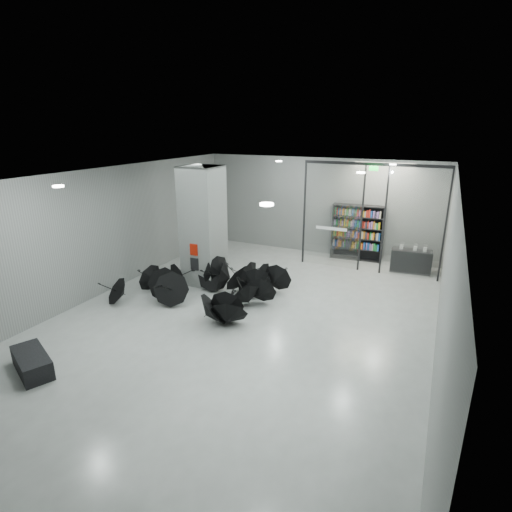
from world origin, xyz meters
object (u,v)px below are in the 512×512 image
at_px(bookshelf, 357,233).
at_px(umbrella_cluster, 219,289).
at_px(column, 203,226).
at_px(bench, 32,363).
at_px(shop_counter, 411,261).

xyz_separation_m(bookshelf, umbrella_cluster, (-3.07, -5.83, -0.80)).
distance_m(column, bench, 6.54).
distance_m(bench, bookshelf, 12.07).
bearing_deg(shop_counter, umbrella_cluster, -140.50).
bearing_deg(bench, column, 109.08).
relative_size(shop_counter, umbrella_cluster, 0.27).
height_order(shop_counter, umbrella_cluster, umbrella_cluster).
distance_m(bench, umbrella_cluster, 5.49).
distance_m(shop_counter, umbrella_cluster, 7.37).
distance_m(bench, shop_counter, 12.53).
bearing_deg(umbrella_cluster, shop_counter, 44.66).
relative_size(bench, shop_counter, 0.96).
height_order(column, shop_counter, column).
xyz_separation_m(bookshelf, shop_counter, (2.17, -0.65, -0.69)).
bearing_deg(column, bookshelf, 48.24).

